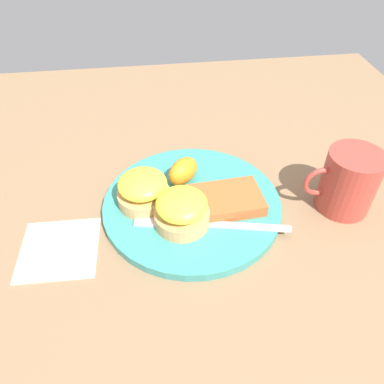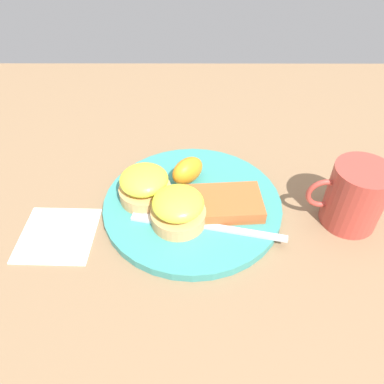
{
  "view_description": "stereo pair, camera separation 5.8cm",
  "coord_description": "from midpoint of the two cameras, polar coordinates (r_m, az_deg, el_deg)",
  "views": [
    {
      "loc": [
        0.06,
        0.42,
        0.43
      ],
      "look_at": [
        0.0,
        0.0,
        0.03
      ],
      "focal_mm": 35.0,
      "sensor_mm": 36.0,
      "label": 1
    },
    {
      "loc": [
        -0.0,
        0.43,
        0.43
      ],
      "look_at": [
        0.0,
        0.0,
        0.03
      ],
      "focal_mm": 35.0,
      "sensor_mm": 36.0,
      "label": 2
    }
  ],
  "objects": [
    {
      "name": "sandwich_benedict_left",
      "position": [
        0.58,
        -10.3,
        0.2
      ],
      "size": [
        0.08,
        0.08,
        0.05
      ],
      "color": "tan",
      "rests_on": "plate"
    },
    {
      "name": "fork",
      "position": [
        0.56,
        -1.55,
        -4.99
      ],
      "size": [
        0.23,
        0.07,
        0.0
      ],
      "color": "silver",
      "rests_on": "plate"
    },
    {
      "name": "orange_wedge",
      "position": [
        0.62,
        -4.08,
        3.05
      ],
      "size": [
        0.07,
        0.07,
        0.04
      ],
      "primitive_type": "ellipsoid",
      "rotation": [
        0.0,
        0.0,
        3.92
      ],
      "color": "orange",
      "rests_on": "plate"
    },
    {
      "name": "plate",
      "position": [
        0.6,
        -2.77,
        -2.03
      ],
      "size": [
        0.28,
        0.28,
        0.01
      ],
      "primitive_type": "cylinder",
      "color": "teal",
      "rests_on": "ground_plane"
    },
    {
      "name": "sandwich_benedict_right",
      "position": [
        0.54,
        -4.63,
        -2.94
      ],
      "size": [
        0.08,
        0.08,
        0.05
      ],
      "color": "tan",
      "rests_on": "plate"
    },
    {
      "name": "cup",
      "position": [
        0.61,
        20.24,
        1.39
      ],
      "size": [
        0.12,
        0.08,
        0.1
      ],
      "color": "#B23D33",
      "rests_on": "ground_plane"
    },
    {
      "name": "hashbrown_patty",
      "position": [
        0.58,
        2.13,
        -1.41
      ],
      "size": [
        0.12,
        0.08,
        0.02
      ],
      "primitive_type": "cube",
      "rotation": [
        0.0,
        0.0,
        0.07
      ],
      "color": "#B2582A",
      "rests_on": "plate"
    },
    {
      "name": "ground_plane",
      "position": [
        0.6,
        -2.75,
        -2.5
      ],
      "size": [
        1.1,
        1.1,
        0.0
      ],
      "primitive_type": "plane",
      "color": "#846647"
    },
    {
      "name": "napkin",
      "position": [
        0.59,
        -22.32,
        -8.12
      ],
      "size": [
        0.11,
        0.11,
        0.0
      ],
      "primitive_type": "cube",
      "rotation": [
        0.0,
        0.0,
        -0.03
      ],
      "color": "white",
      "rests_on": "ground_plane"
    }
  ]
}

